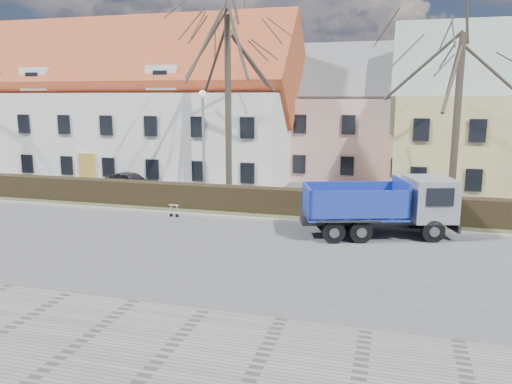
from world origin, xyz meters
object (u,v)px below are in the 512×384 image
(streetlight, at_px, (204,148))
(cart_frame, at_px, (170,210))
(dump_truck, at_px, (373,206))
(parked_car_a, at_px, (131,181))

(streetlight, bearing_deg, cart_frame, -103.77)
(dump_truck, height_order, cart_frame, dump_truck)
(streetlight, bearing_deg, parked_car_a, 154.31)
(cart_frame, relative_size, parked_car_a, 0.22)
(dump_truck, xyz_separation_m, streetlight, (-9.29, 3.76, 1.87))
(dump_truck, distance_m, parked_car_a, 17.02)
(streetlight, distance_m, parked_car_a, 7.45)
(dump_truck, distance_m, cart_frame, 10.08)
(dump_truck, relative_size, streetlight, 1.04)
(dump_truck, bearing_deg, parked_car_a, 138.64)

